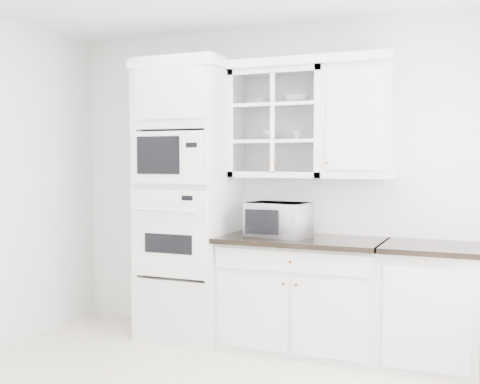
% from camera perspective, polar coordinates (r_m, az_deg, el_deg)
% --- Properties ---
extents(room_shell, '(4.00, 3.50, 2.70)m').
position_cam_1_polar(room_shell, '(4.01, -2.18, 6.37)').
color(room_shell, white).
rests_on(room_shell, ground).
extents(oven_column, '(0.76, 0.68, 2.40)m').
position_cam_1_polar(oven_column, '(5.24, -4.97, -0.74)').
color(oven_column, silver).
rests_on(oven_column, ground).
extents(base_cabinet_run, '(1.32, 0.67, 0.92)m').
position_cam_1_polar(base_cabinet_run, '(4.98, 5.92, -9.54)').
color(base_cabinet_run, silver).
rests_on(base_cabinet_run, ground).
extents(extra_base_cabinet, '(0.72, 0.67, 0.92)m').
position_cam_1_polar(extra_base_cabinet, '(4.78, 17.62, -10.18)').
color(extra_base_cabinet, silver).
rests_on(extra_base_cabinet, ground).
extents(upper_cabinet_glass, '(0.80, 0.33, 0.90)m').
position_cam_1_polar(upper_cabinet_glass, '(5.07, 3.75, 6.49)').
color(upper_cabinet_glass, silver).
rests_on(upper_cabinet_glass, room_shell).
extents(upper_cabinet_solid, '(0.55, 0.33, 0.90)m').
position_cam_1_polar(upper_cabinet_solid, '(4.89, 11.28, 6.56)').
color(upper_cabinet_solid, silver).
rests_on(upper_cabinet_solid, room_shell).
extents(crown_molding, '(2.14, 0.38, 0.07)m').
position_cam_1_polar(crown_molding, '(5.13, 2.55, 11.90)').
color(crown_molding, white).
rests_on(crown_molding, room_shell).
extents(countertop_microwave, '(0.53, 0.46, 0.28)m').
position_cam_1_polar(countertop_microwave, '(4.92, 3.75, -2.62)').
color(countertop_microwave, white).
rests_on(countertop_microwave, base_cabinet_run).
extents(bowl_a, '(0.25, 0.25, 0.05)m').
position_cam_1_polar(bowl_a, '(5.14, 1.96, 8.52)').
color(bowl_a, white).
rests_on(bowl_a, upper_cabinet_glass).
extents(bowl_b, '(0.22, 0.22, 0.07)m').
position_cam_1_polar(bowl_b, '(5.02, 5.34, 8.73)').
color(bowl_b, white).
rests_on(bowl_b, upper_cabinet_glass).
extents(cup_a, '(0.14, 0.14, 0.09)m').
position_cam_1_polar(cup_a, '(5.12, 2.75, 5.41)').
color(cup_a, white).
rests_on(cup_a, upper_cabinet_glass).
extents(cup_b, '(0.10, 0.10, 0.09)m').
position_cam_1_polar(cup_b, '(5.00, 5.51, 5.42)').
color(cup_b, white).
rests_on(cup_b, upper_cabinet_glass).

